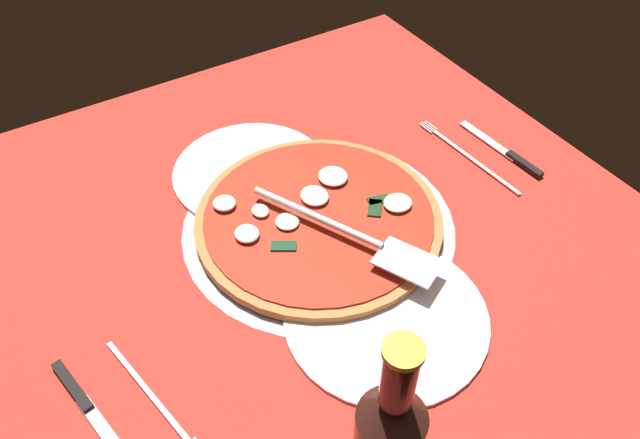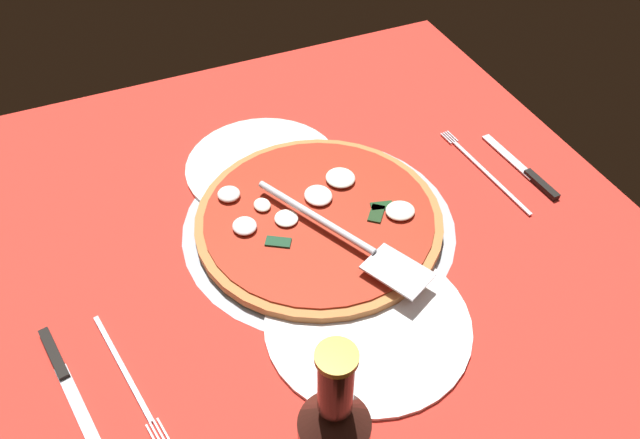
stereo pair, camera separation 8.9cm
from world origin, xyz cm
name	(u,v)px [view 1 (the left image)]	position (x,y,z in cm)	size (l,w,h in cm)	color
ground_plane	(311,232)	(0.00, 0.00, -0.40)	(92.41, 92.41, 0.80)	red
pizza_pan	(320,227)	(-0.38, -1.29, 0.45)	(39.04, 39.04, 0.90)	#ABB5BE
dinner_plate_left	(386,317)	(-18.24, -0.08, 0.50)	(25.75, 25.75, 1.00)	white
dinner_plate_right	(251,172)	(15.33, 1.76, 0.50)	(24.19, 24.19, 1.00)	white
pizza	(319,220)	(-0.23, -1.29, 1.74)	(35.19, 35.19, 2.73)	#C7783F
pizza_server	(350,235)	(-6.67, -2.10, 3.99)	(27.25, 15.65, 1.00)	silver
place_setting_near	(488,157)	(-1.18, -32.62, 0.35)	(22.32, 13.59, 1.40)	white
place_setting_far	(122,408)	(-12.69, 32.32, 0.35)	(21.93, 16.93, 1.40)	white
beer_bottle	(389,437)	(-34.21, 12.00, 9.31)	(6.64, 6.64, 24.13)	#371913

